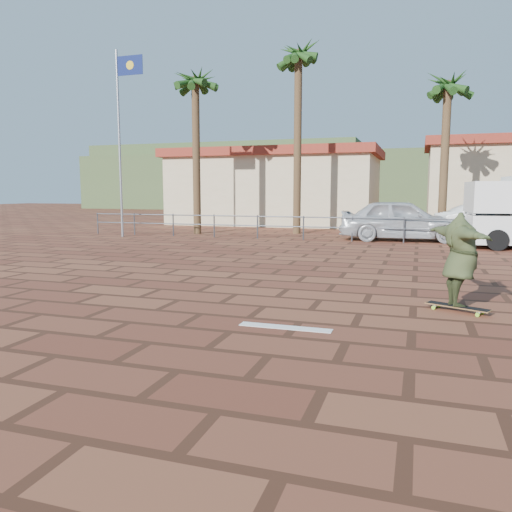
{
  "coord_description": "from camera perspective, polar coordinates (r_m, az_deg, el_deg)",
  "views": [
    {
      "loc": [
        2.53,
        -8.2,
        2.02
      ],
      "look_at": [
        -0.37,
        0.67,
        0.8
      ],
      "focal_mm": 35.0,
      "sensor_mm": 36.0,
      "label": 1
    }
  ],
  "objects": [
    {
      "name": "ground",
      "position": [
        8.82,
        0.93,
        -5.79
      ],
      "size": [
        120.0,
        120.0,
        0.0
      ],
      "primitive_type": "plane",
      "color": "brown",
      "rests_on": "ground"
    },
    {
      "name": "paint_stripe",
      "position": [
        7.51,
        3.35,
        -8.13
      ],
      "size": [
        1.4,
        0.22,
        0.01
      ],
      "primitive_type": "cube",
      "color": "white",
      "rests_on": "ground"
    },
    {
      "name": "guardrail",
      "position": [
        20.4,
        10.95,
        3.54
      ],
      "size": [
        24.06,
        0.06,
        1.0
      ],
      "color": "#47494F",
      "rests_on": "ground"
    },
    {
      "name": "flagpole",
      "position": [
        23.01,
        -15.12,
        13.72
      ],
      "size": [
        1.3,
        0.1,
        8.0
      ],
      "color": "gray",
      "rests_on": "ground"
    },
    {
      "name": "palm_far_left",
      "position": [
        24.39,
        -6.96,
        18.76
      ],
      "size": [
        2.4,
        2.4,
        8.25
      ],
      "color": "brown",
      "rests_on": "ground"
    },
    {
      "name": "palm_left",
      "position": [
        24.58,
        4.88,
        21.38
      ],
      "size": [
        2.4,
        2.4,
        9.45
      ],
      "color": "brown",
      "rests_on": "ground"
    },
    {
      "name": "palm_center",
      "position": [
        24.12,
        21.08,
        17.33
      ],
      "size": [
        2.4,
        2.4,
        7.75
      ],
      "color": "brown",
      "rests_on": "ground"
    },
    {
      "name": "building_west",
      "position": [
        31.38,
        2.34,
        7.91
      ],
      "size": [
        12.6,
        7.6,
        4.5
      ],
      "color": "beige",
      "rests_on": "ground"
    },
    {
      "name": "hill_front",
      "position": [
        58.27,
        15.76,
        8.12
      ],
      "size": [
        70.0,
        18.0,
        6.0
      ],
      "primitive_type": "cube",
      "color": "#384C28",
      "rests_on": "ground"
    },
    {
      "name": "hill_back",
      "position": [
        68.76,
        -2.86,
        9.08
      ],
      "size": [
        35.0,
        14.0,
        8.0
      ],
      "primitive_type": "cube",
      "color": "#384C28",
      "rests_on": "ground"
    },
    {
      "name": "longboard",
      "position": [
        9.07,
        22.04,
        -5.42
      ],
      "size": [
        1.06,
        0.65,
        0.1
      ],
      "rotation": [
        0.0,
        0.0,
        -0.44
      ],
      "color": "olive",
      "rests_on": "ground"
    },
    {
      "name": "skateboarder",
      "position": [
        8.93,
        22.29,
        -0.38
      ],
      "size": [
        1.23,
        1.98,
        1.57
      ],
      "primitive_type": "imported",
      "rotation": [
        0.0,
        0.0,
        1.97
      ],
      "color": "#363F22",
      "rests_on": "longboard"
    },
    {
      "name": "car_silver",
      "position": [
        21.24,
        16.35,
        3.98
      ],
      "size": [
        5.1,
        2.31,
        1.7
      ],
      "primitive_type": "imported",
      "rotation": [
        0.0,
        0.0,
        1.63
      ],
      "color": "#B8BBBF",
      "rests_on": "ground"
    },
    {
      "name": "car_white",
      "position": [
        22.2,
        26.0,
        3.47
      ],
      "size": [
        4.97,
        2.8,
        1.55
      ],
      "primitive_type": "imported",
      "rotation": [
        0.0,
        0.0,
        1.83
      ],
      "color": "white",
      "rests_on": "ground"
    }
  ]
}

